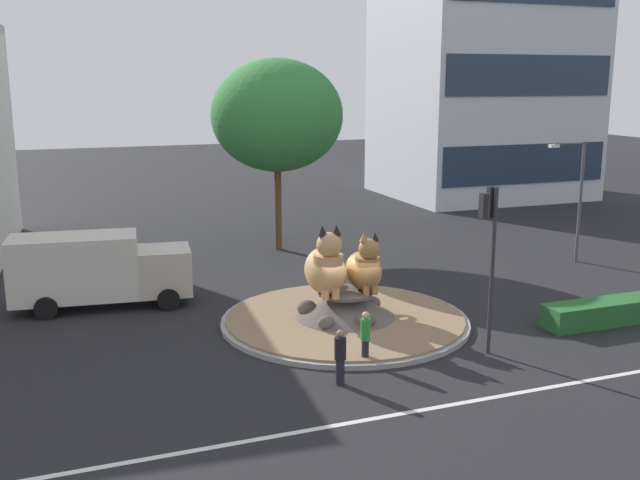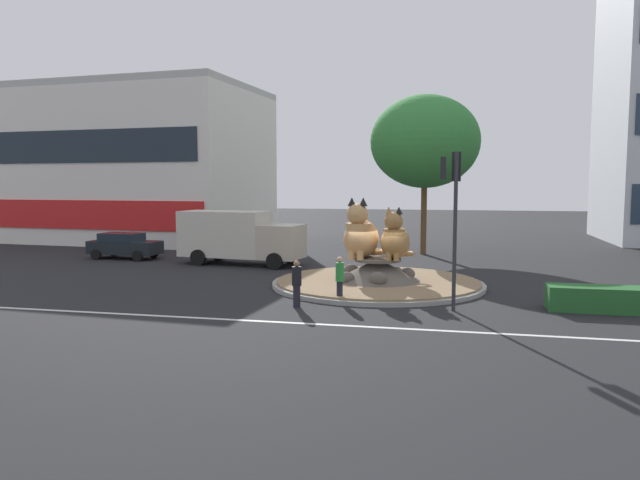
{
  "view_description": "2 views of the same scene",
  "coord_description": "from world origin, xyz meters",
  "px_view_note": "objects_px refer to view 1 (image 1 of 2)",
  "views": [
    {
      "loc": [
        -10.39,
        -24.61,
        9.16
      ],
      "look_at": [
        -0.34,
        1.79,
        2.93
      ],
      "focal_mm": 40.98,
      "sensor_mm": 36.0,
      "label": 1
    },
    {
      "loc": [
        3.26,
        -26.53,
        4.6
      ],
      "look_at": [
        -2.57,
        -0.43,
        2.07
      ],
      "focal_mm": 33.53,
      "sensor_mm": 36.0,
      "label": 2
    }
  ],
  "objects_px": {
    "broadleaf_tree_behind_island": "(277,116)",
    "cat_statue_calico": "(326,268)",
    "delivery_box_truck": "(97,269)",
    "pedestrian_green_shirt": "(365,336)",
    "traffic_light_mast": "(490,234)",
    "pedestrian_black_shirt": "(340,356)",
    "cat_statue_tabby": "(365,268)",
    "streetlight_arm": "(577,192)"
  },
  "relations": [
    {
      "from": "cat_statue_tabby",
      "to": "traffic_light_mast",
      "type": "bearing_deg",
      "value": 32.35
    },
    {
      "from": "pedestrian_green_shirt",
      "to": "delivery_box_truck",
      "type": "height_order",
      "value": "delivery_box_truck"
    },
    {
      "from": "streetlight_arm",
      "to": "traffic_light_mast",
      "type": "bearing_deg",
      "value": 49.81
    },
    {
      "from": "traffic_light_mast",
      "to": "pedestrian_black_shirt",
      "type": "distance_m",
      "value": 6.54
    },
    {
      "from": "streetlight_arm",
      "to": "pedestrian_green_shirt",
      "type": "height_order",
      "value": "streetlight_arm"
    },
    {
      "from": "broadleaf_tree_behind_island",
      "to": "streetlight_arm",
      "type": "bearing_deg",
      "value": -31.21
    },
    {
      "from": "cat_statue_calico",
      "to": "pedestrian_black_shirt",
      "type": "xyz_separation_m",
      "value": [
        -1.59,
        -5.29,
        -1.33
      ]
    },
    {
      "from": "delivery_box_truck",
      "to": "pedestrian_black_shirt",
      "type": "bearing_deg",
      "value": -52.83
    },
    {
      "from": "traffic_light_mast",
      "to": "broadleaf_tree_behind_island",
      "type": "xyz_separation_m",
      "value": [
        -1.86,
        17.37,
        3.12
      ]
    },
    {
      "from": "cat_statue_calico",
      "to": "delivery_box_truck",
      "type": "xyz_separation_m",
      "value": [
        -7.89,
        5.47,
        -0.63
      ]
    },
    {
      "from": "streetlight_arm",
      "to": "pedestrian_black_shirt",
      "type": "distance_m",
      "value": 19.93
    },
    {
      "from": "streetlight_arm",
      "to": "pedestrian_black_shirt",
      "type": "xyz_separation_m",
      "value": [
        -17.0,
        -10.05,
        -2.68
      ]
    },
    {
      "from": "cat_statue_calico",
      "to": "broadleaf_tree_behind_island",
      "type": "relative_size",
      "value": 0.28
    },
    {
      "from": "cat_statue_tabby",
      "to": "cat_statue_calico",
      "type": "bearing_deg",
      "value": -89.51
    },
    {
      "from": "broadleaf_tree_behind_island",
      "to": "pedestrian_black_shirt",
      "type": "bearing_deg",
      "value": -101.8
    },
    {
      "from": "traffic_light_mast",
      "to": "pedestrian_green_shirt",
      "type": "distance_m",
      "value": 5.34
    },
    {
      "from": "broadleaf_tree_behind_island",
      "to": "delivery_box_truck",
      "type": "relative_size",
      "value": 1.4
    },
    {
      "from": "cat_statue_tabby",
      "to": "delivery_box_truck",
      "type": "distance_m",
      "value": 10.97
    },
    {
      "from": "cat_statue_calico",
      "to": "traffic_light_mast",
      "type": "height_order",
      "value": "traffic_light_mast"
    },
    {
      "from": "cat_statue_tabby",
      "to": "streetlight_arm",
      "type": "height_order",
      "value": "streetlight_arm"
    },
    {
      "from": "streetlight_arm",
      "to": "delivery_box_truck",
      "type": "bearing_deg",
      "value": 8.58
    },
    {
      "from": "cat_statue_calico",
      "to": "cat_statue_tabby",
      "type": "height_order",
      "value": "cat_statue_calico"
    },
    {
      "from": "broadleaf_tree_behind_island",
      "to": "cat_statue_tabby",
      "type": "bearing_deg",
      "value": -92.78
    },
    {
      "from": "cat_statue_tabby",
      "to": "broadleaf_tree_behind_island",
      "type": "bearing_deg",
      "value": -179.3
    },
    {
      "from": "traffic_light_mast",
      "to": "cat_statue_calico",
      "type": "bearing_deg",
      "value": 42.81
    },
    {
      "from": "cat_statue_calico",
      "to": "cat_statue_tabby",
      "type": "xyz_separation_m",
      "value": [
        1.56,
        -0.08,
        -0.14
      ]
    },
    {
      "from": "pedestrian_green_shirt",
      "to": "delivery_box_truck",
      "type": "bearing_deg",
      "value": -70.81
    },
    {
      "from": "cat_statue_calico",
      "to": "streetlight_arm",
      "type": "xyz_separation_m",
      "value": [
        15.4,
        4.76,
        1.36
      ]
    },
    {
      "from": "traffic_light_mast",
      "to": "pedestrian_black_shirt",
      "type": "relative_size",
      "value": 3.25
    },
    {
      "from": "cat_statue_calico",
      "to": "traffic_light_mast",
      "type": "relative_size",
      "value": 0.5
    },
    {
      "from": "cat_statue_calico",
      "to": "delivery_box_truck",
      "type": "distance_m",
      "value": 9.62
    },
    {
      "from": "cat_statue_tabby",
      "to": "pedestrian_green_shirt",
      "type": "bearing_deg",
      "value": -20.32
    },
    {
      "from": "broadleaf_tree_behind_island",
      "to": "cat_statue_calico",
      "type": "bearing_deg",
      "value": -99.69
    },
    {
      "from": "traffic_light_mast",
      "to": "delivery_box_truck",
      "type": "xyz_separation_m",
      "value": [
        -11.94,
        10.07,
        -2.54
      ]
    },
    {
      "from": "broadleaf_tree_behind_island",
      "to": "pedestrian_black_shirt",
      "type": "height_order",
      "value": "broadleaf_tree_behind_island"
    },
    {
      "from": "streetlight_arm",
      "to": "broadleaf_tree_behind_island",
      "type": "bearing_deg",
      "value": -20.89
    },
    {
      "from": "broadleaf_tree_behind_island",
      "to": "pedestrian_green_shirt",
      "type": "relative_size",
      "value": 5.73
    },
    {
      "from": "cat_statue_tabby",
      "to": "traffic_light_mast",
      "type": "xyz_separation_m",
      "value": [
        2.49,
        -4.51,
        2.05
      ]
    },
    {
      "from": "traffic_light_mast",
      "to": "pedestrian_black_shirt",
      "type": "bearing_deg",
      "value": 98.51
    },
    {
      "from": "cat_statue_tabby",
      "to": "delivery_box_truck",
      "type": "height_order",
      "value": "cat_statue_tabby"
    },
    {
      "from": "traffic_light_mast",
      "to": "streetlight_arm",
      "type": "xyz_separation_m",
      "value": [
        11.36,
        9.36,
        -0.55
      ]
    },
    {
      "from": "traffic_light_mast",
      "to": "broadleaf_tree_behind_island",
      "type": "distance_m",
      "value": 17.74
    }
  ]
}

